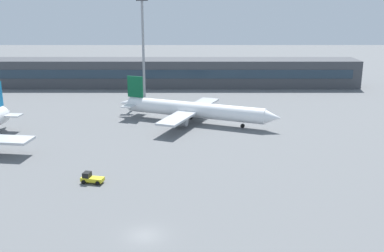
% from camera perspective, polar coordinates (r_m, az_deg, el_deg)
% --- Properties ---
extents(ground_plane, '(400.00, 400.00, 0.00)m').
position_cam_1_polar(ground_plane, '(96.05, -3.67, -1.73)').
color(ground_plane, slate).
extents(terminal_building, '(121.14, 12.13, 9.00)m').
position_cam_1_polar(terminal_building, '(154.28, -2.36, 6.62)').
color(terminal_building, '#3F4247').
rests_on(terminal_building, ground_plane).
extents(airplane_mid, '(38.99, 28.01, 10.13)m').
position_cam_1_polar(airplane_mid, '(108.19, 0.24, 1.99)').
color(airplane_mid, white).
rests_on(airplane_mid, ground_plane).
extents(baggage_tug_yellow, '(3.84, 2.45, 1.75)m').
position_cam_1_polar(baggage_tug_yellow, '(75.57, -12.57, -6.35)').
color(baggage_tug_yellow, yellow).
rests_on(baggage_tug_yellow, ground_plane).
extents(floodlight_tower_west, '(3.20, 0.80, 29.00)m').
position_cam_1_polar(floodlight_tower_west, '(132.00, -6.25, 10.30)').
color(floodlight_tower_west, gray).
rests_on(floodlight_tower_west, ground_plane).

